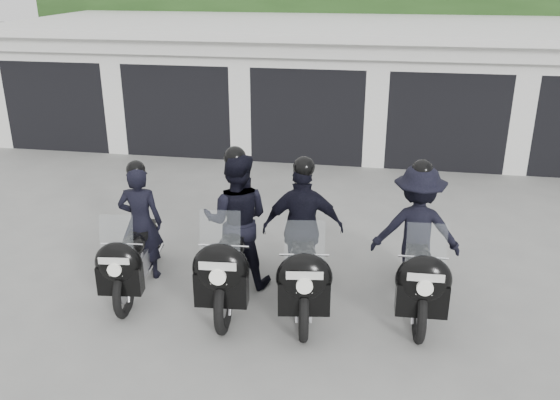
% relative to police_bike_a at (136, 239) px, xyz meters
% --- Properties ---
extents(ground, '(80.00, 80.00, 0.00)m').
position_rel_police_bike_a_xyz_m(ground, '(1.60, 0.64, -0.73)').
color(ground, gray).
rests_on(ground, ground).
extents(garage_block, '(16.40, 6.80, 2.96)m').
position_rel_police_bike_a_xyz_m(garage_block, '(1.60, 8.69, 0.69)').
color(garage_block, silver).
rests_on(garage_block, ground).
extents(background_vegetation, '(20.00, 3.90, 5.80)m').
position_rel_police_bike_a_xyz_m(background_vegetation, '(1.97, 13.56, 2.04)').
color(background_vegetation, '#1C3814').
rests_on(background_vegetation, ground).
extents(police_bike_a, '(0.79, 2.12, 1.85)m').
position_rel_police_bike_a_xyz_m(police_bike_a, '(0.00, 0.00, 0.00)').
color(police_bike_a, black).
rests_on(police_bike_a, ground).
extents(police_bike_b, '(1.02, 2.44, 2.12)m').
position_rel_police_bike_a_xyz_m(police_bike_b, '(1.40, 0.12, 0.16)').
color(police_bike_b, black).
rests_on(police_bike_b, ground).
extents(police_bike_c, '(1.19, 2.33, 2.04)m').
position_rel_police_bike_a_xyz_m(police_bike_c, '(2.35, 0.10, 0.13)').
color(police_bike_c, black).
rests_on(police_bike_c, ground).
extents(police_bike_d, '(1.23, 2.32, 2.02)m').
position_rel_police_bike_a_xyz_m(police_bike_d, '(3.86, 0.32, 0.12)').
color(police_bike_d, black).
rests_on(police_bike_d, ground).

